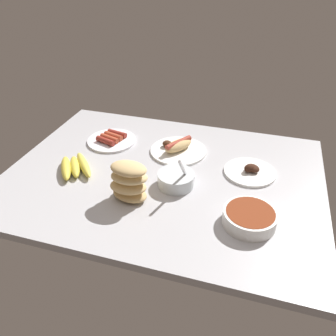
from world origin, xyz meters
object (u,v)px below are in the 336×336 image
at_px(plate_sausages, 112,139).
at_px(bowl_chili, 250,217).
at_px(bowl_coleslaw, 176,179).
at_px(plate_hotdog_assembled, 178,148).
at_px(plate_grilled_meat, 250,171).
at_px(bread_stack, 129,182).
at_px(banana_bunch, 75,166).

height_order(plate_sausages, bowl_chili, bowl_chili).
bearing_deg(bowl_coleslaw, plate_hotdog_assembled, 103.85).
relative_size(plate_grilled_meat, bread_stack, 1.39).
bearing_deg(bowl_chili, bread_stack, 178.64).
xyz_separation_m(plate_sausages, bowl_chili, (0.64, -0.36, 0.02)).
bearing_deg(plate_hotdog_assembled, bowl_coleslaw, -76.15).
bearing_deg(plate_hotdog_assembled, banana_bunch, -143.80).
bearing_deg(banana_bunch, plate_sausages, 81.22).
height_order(bowl_chili, bread_stack, bread_stack).
relative_size(plate_sausages, bread_stack, 1.50).
relative_size(bowl_coleslaw, banana_bunch, 0.74).
bearing_deg(banana_bunch, bowl_chili, -9.19).
height_order(bowl_coleslaw, banana_bunch, bowl_coleslaw).
bearing_deg(bowl_coleslaw, bread_stack, -137.47).
distance_m(banana_bunch, plate_hotdog_assembled, 0.43).
distance_m(bowl_coleslaw, plate_grilled_meat, 0.30).
distance_m(plate_sausages, plate_hotdog_assembled, 0.31).
bearing_deg(plate_grilled_meat, banana_bunch, -164.85).
bearing_deg(bowl_chili, plate_grilled_meat, 94.84).
relative_size(bowl_coleslaw, bowl_chili, 0.88).
relative_size(plate_sausages, bowl_coleslaw, 1.44).
bearing_deg(bowl_chili, plate_hotdog_assembled, 132.66).
relative_size(plate_grilled_meat, plate_hotdog_assembled, 0.84).
xyz_separation_m(plate_sausages, bread_stack, (0.23, -0.35, 0.06)).
bearing_deg(plate_grilled_meat, plate_sausages, 173.07).
height_order(banana_bunch, bread_stack, bread_stack).
bearing_deg(bread_stack, bowl_chili, -1.36).
xyz_separation_m(banana_bunch, plate_grilled_meat, (0.66, 0.18, -0.01)).
bearing_deg(plate_grilled_meat, bowl_chili, -85.16).
bearing_deg(bowl_coleslaw, plate_sausages, 147.55).
height_order(banana_bunch, plate_hotdog_assembled, plate_hotdog_assembled).
bearing_deg(banana_bunch, plate_hotdog_assembled, 36.20).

